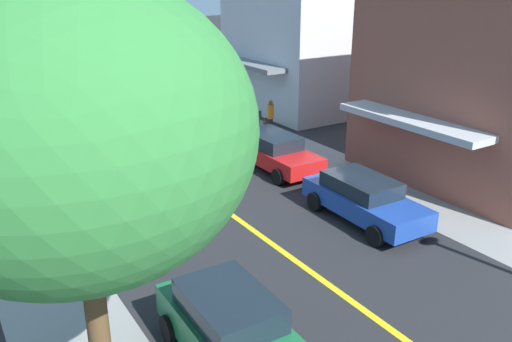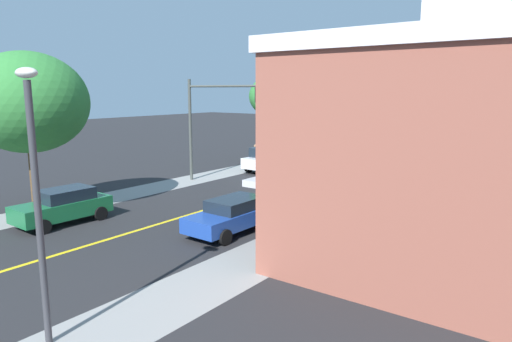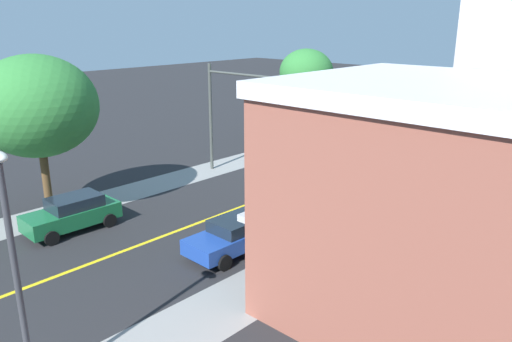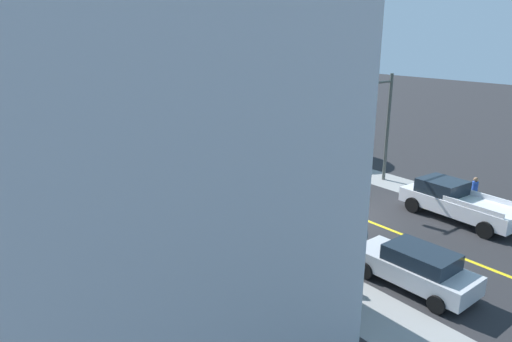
% 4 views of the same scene
% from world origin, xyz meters
% --- Properties ---
extents(ground_plane, '(140.00, 140.00, 0.00)m').
position_xyz_m(ground_plane, '(0.00, 0.00, 0.00)').
color(ground_plane, '#262628').
extents(sidewalk_left, '(2.65, 126.00, 0.01)m').
position_xyz_m(sidewalk_left, '(-6.12, 0.00, 0.00)').
color(sidewalk_left, gray).
rests_on(sidewalk_left, ground).
extents(sidewalk_right, '(2.65, 126.00, 0.01)m').
position_xyz_m(sidewalk_right, '(6.12, 0.00, 0.00)').
color(sidewalk_right, gray).
rests_on(sidewalk_right, ground).
extents(road_centerline_stripe, '(0.20, 126.00, 0.00)m').
position_xyz_m(road_centerline_stripe, '(0.00, 0.00, 0.00)').
color(road_centerline_stripe, yellow).
rests_on(road_centerline_stripe, ground).
extents(tan_rowhouse, '(13.08, 8.19, 7.57)m').
position_xyz_m(tan_rowhouse, '(-12.71, 9.38, 3.80)').
color(tan_rowhouse, '#935142').
rests_on(tan_rowhouse, ground).
extents(street_tree_left_near, '(4.00, 4.00, 7.18)m').
position_xyz_m(street_tree_left_near, '(6.05, -6.59, 5.42)').
color(street_tree_left_near, brown).
rests_on(street_tree_left_near, ground).
extents(street_tree_right_corner, '(5.59, 5.59, 7.77)m').
position_xyz_m(street_tree_right_corner, '(6.17, 13.70, 5.38)').
color(street_tree_right_corner, brown).
rests_on(street_tree_right_corner, ground).
extents(fire_hydrant, '(0.44, 0.24, 0.88)m').
position_xyz_m(fire_hydrant, '(-5.24, -3.47, 0.43)').
color(fire_hydrant, silver).
rests_on(fire_hydrant, ground).
extents(parking_meter, '(0.12, 0.18, 1.34)m').
position_xyz_m(parking_meter, '(-5.58, 0.68, 0.88)').
color(parking_meter, '#4C4C51').
rests_on(parking_meter, ground).
extents(traffic_light_mast, '(6.07, 0.32, 6.67)m').
position_xyz_m(traffic_light_mast, '(4.32, 2.94, 4.52)').
color(traffic_light_mast, '#474C47').
rests_on(traffic_light_mast, ground).
extents(street_lamp, '(0.70, 0.36, 6.45)m').
position_xyz_m(street_lamp, '(-5.45, 19.66, 3.99)').
color(street_lamp, '#38383D').
rests_on(street_lamp, ground).
extents(red_sedan_left_curb, '(1.99, 4.65, 1.46)m').
position_xyz_m(red_sedan_left_curb, '(-3.71, 4.64, 0.77)').
color(red_sedan_left_curb, red).
rests_on(red_sedan_left_curb, ground).
extents(silver_sedan_left_curb, '(2.11, 4.50, 1.57)m').
position_xyz_m(silver_sedan_left_curb, '(-3.58, -6.04, 0.81)').
color(silver_sedan_left_curb, '#B7BABF').
rests_on(silver_sedan_left_curb, ground).
extents(green_sedan_right_curb, '(2.03, 4.19, 1.58)m').
position_xyz_m(green_sedan_right_curb, '(3.56, 13.83, 0.82)').
color(green_sedan_right_curb, '#196638').
rests_on(green_sedan_right_curb, ground).
extents(blue_sedan_left_curb, '(2.06, 4.49, 1.44)m').
position_xyz_m(blue_sedan_left_curb, '(-3.43, 10.24, 0.76)').
color(blue_sedan_left_curb, '#1E429E').
rests_on(blue_sedan_left_curb, ground).
extents(white_pickup_truck, '(2.44, 5.83, 1.82)m').
position_xyz_m(white_pickup_truck, '(3.74, -3.32, 0.91)').
color(white_pickup_truck, silver).
rests_on(white_pickup_truck, ground).
extents(pedestrian_blue_shirt, '(0.30, 0.30, 1.85)m').
position_xyz_m(pedestrian_blue_shirt, '(5.46, -3.33, 1.00)').
color(pedestrian_blue_shirt, '#33384C').
rests_on(pedestrian_blue_shirt, ground).
extents(pedestrian_orange_shirt, '(0.32, 0.32, 1.69)m').
position_xyz_m(pedestrian_orange_shirt, '(-6.46, 0.34, 0.90)').
color(pedestrian_orange_shirt, black).
rests_on(pedestrian_orange_shirt, ground).
extents(pedestrian_green_shirt, '(0.37, 0.37, 1.62)m').
position_xyz_m(pedestrian_green_shirt, '(-5.96, -3.80, 0.85)').
color(pedestrian_green_shirt, '#33384C').
rests_on(pedestrian_green_shirt, ground).
extents(small_dog, '(0.56, 0.71, 0.56)m').
position_xyz_m(small_dog, '(-6.62, -0.34, 0.37)').
color(small_dog, '#4C3828').
rests_on(small_dog, ground).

